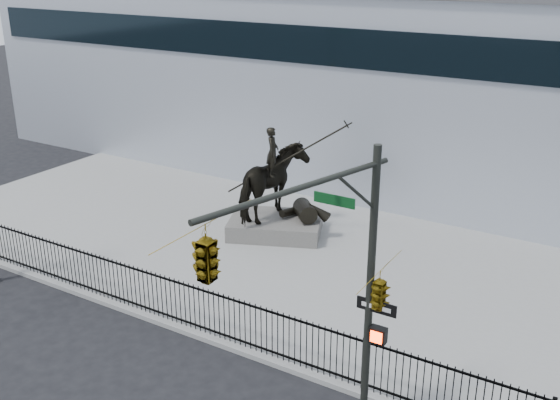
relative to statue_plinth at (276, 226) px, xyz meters
The scene contains 7 objects.
ground 8.58m from the statue_plinth, 85.71° to the right, with size 120.00×120.00×0.00m, color black.
plaza 1.72m from the statue_plinth, 67.42° to the right, with size 30.00×12.00×0.15m, color #979795.
building 12.16m from the statue_plinth, 86.80° to the left, with size 44.00×14.00×9.00m, color #B5BBC5.
picket_fence 7.33m from the statue_plinth, 84.98° to the right, with size 22.10×0.10×1.50m.
statue_plinth is the anchor object (origin of this frame).
equestrian_statue 1.74m from the statue_plinth, 22.79° to the left, with size 4.25×3.54×3.88m.
traffic_signal_right 13.44m from the statue_plinth, 56.02° to the right, with size 2.17×6.86×7.00m.
Camera 1 is at (12.01, -11.86, 10.67)m, focal length 42.00 mm.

